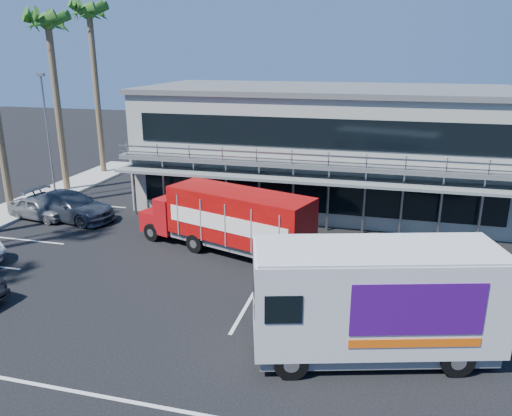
# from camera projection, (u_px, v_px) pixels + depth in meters

# --- Properties ---
(ground) EXTENTS (120.00, 120.00, 0.00)m
(ground) POSITION_uv_depth(u_px,v_px,m) (197.00, 301.00, 19.54)
(ground) COLOR black
(ground) RESTS_ON ground
(building) EXTENTS (22.40, 12.00, 7.30)m
(building) POSITION_uv_depth(u_px,v_px,m) (324.00, 146.00, 31.52)
(building) COLOR gray
(building) RESTS_ON ground
(palm_e) EXTENTS (2.80, 2.80, 12.25)m
(palm_e) POSITION_uv_depth(u_px,v_px,m) (49.00, 32.00, 31.92)
(palm_e) COLOR brown
(palm_e) RESTS_ON ground
(palm_f) EXTENTS (2.80, 2.80, 13.25)m
(palm_f) POSITION_uv_depth(u_px,v_px,m) (90.00, 22.00, 36.82)
(palm_f) COLOR brown
(palm_f) RESTS_ON ground
(light_pole_far) EXTENTS (0.50, 0.25, 8.09)m
(light_pole_far) POSITION_uv_depth(u_px,v_px,m) (48.00, 131.00, 31.77)
(light_pole_far) COLOR gray
(light_pole_far) RESTS_ON ground
(red_truck) EXTENTS (9.47, 4.96, 3.12)m
(red_truck) POSITION_uv_depth(u_px,v_px,m) (228.00, 218.00, 23.91)
(red_truck) COLOR #A00C10
(red_truck) RESTS_ON ground
(white_van) EXTENTS (8.00, 4.59, 3.70)m
(white_van) POSITION_uv_depth(u_px,v_px,m) (375.00, 300.00, 15.51)
(white_van) COLOR silver
(white_van) RESTS_ON ground
(parked_car_d) EXTENTS (5.88, 3.21, 1.62)m
(parked_car_d) POSITION_uv_depth(u_px,v_px,m) (70.00, 206.00, 28.89)
(parked_car_d) COLOR #323843
(parked_car_d) RESTS_ON ground
(parked_car_e) EXTENTS (4.05, 2.14, 1.31)m
(parked_car_e) POSITION_uv_depth(u_px,v_px,m) (39.00, 208.00, 29.00)
(parked_car_e) COLOR slate
(parked_car_e) RESTS_ON ground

